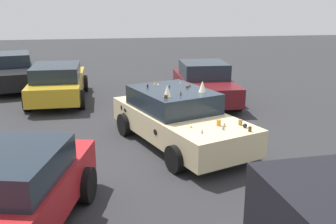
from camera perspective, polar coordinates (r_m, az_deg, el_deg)
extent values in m
plane|color=#2D2D30|center=(10.03, 1.70, -4.86)|extent=(60.00, 60.00, 0.00)
cube|color=beige|center=(9.83, 1.72, -1.72)|extent=(4.81, 3.24, 0.63)
cube|color=#1E2833|center=(9.96, 0.71, 1.95)|extent=(2.65, 2.34, 0.51)
cylinder|color=black|center=(9.40, 11.05, -4.64)|extent=(0.66, 0.42, 0.62)
cylinder|color=black|center=(8.37, 1.10, -7.00)|extent=(0.66, 0.42, 0.62)
cylinder|color=black|center=(11.51, 2.15, -0.44)|extent=(0.66, 0.42, 0.62)
cylinder|color=black|center=(10.68, -6.47, -1.87)|extent=(0.66, 0.42, 0.62)
ellipsoid|color=black|center=(9.74, 8.81, -2.51)|extent=(0.11, 0.05, 0.09)
ellipsoid|color=black|center=(11.15, 2.93, 0.89)|extent=(0.11, 0.06, 0.15)
ellipsoid|color=black|center=(9.17, 11.57, -2.55)|extent=(0.13, 0.06, 0.16)
ellipsoid|color=black|center=(10.70, -6.64, -0.36)|extent=(0.11, 0.05, 0.11)
ellipsoid|color=black|center=(10.77, -6.96, 0.65)|extent=(0.11, 0.06, 0.14)
ellipsoid|color=black|center=(10.55, -6.42, 0.27)|extent=(0.17, 0.08, 0.09)
ellipsoid|color=black|center=(11.04, 3.41, 0.07)|extent=(0.19, 0.08, 0.12)
ellipsoid|color=black|center=(9.04, -1.91, -3.03)|extent=(0.18, 0.08, 0.14)
ellipsoid|color=black|center=(11.75, 1.19, 0.58)|extent=(0.18, 0.08, 0.10)
ellipsoid|color=black|center=(10.71, 4.69, -0.92)|extent=(0.17, 0.08, 0.11)
ellipsoid|color=black|center=(10.12, 7.00, -1.39)|extent=(0.12, 0.06, 0.16)
sphere|color=orange|center=(8.86, 7.63, -1.53)|extent=(0.06, 0.06, 0.06)
cylinder|color=orange|center=(8.71, 7.54, -1.58)|extent=(0.13, 0.13, 0.14)
cylinder|color=#A87A38|center=(8.83, 10.73, -1.52)|extent=(0.13, 0.13, 0.12)
cone|color=gray|center=(8.17, 5.10, -2.79)|extent=(0.06, 0.06, 0.12)
cone|color=tan|center=(8.50, 3.45, -2.15)|extent=(0.09, 0.09, 0.07)
cone|color=#A87A38|center=(8.67, 8.38, -1.86)|extent=(0.10, 0.10, 0.09)
cylinder|color=gray|center=(8.44, 8.25, -2.33)|extent=(0.07, 0.07, 0.10)
cylinder|color=#51381E|center=(8.44, 12.10, -2.50)|extent=(0.10, 0.10, 0.11)
sphere|color=black|center=(8.67, 11.39, -2.00)|extent=(0.10, 0.10, 0.10)
cylinder|color=#51381E|center=(10.13, 2.90, 3.81)|extent=(0.12, 0.12, 0.06)
cone|color=#51381E|center=(9.30, 1.90, 2.89)|extent=(0.09, 0.09, 0.12)
cone|color=gray|center=(10.65, 1.86, 4.43)|extent=(0.07, 0.07, 0.06)
cone|color=#A87A38|center=(10.45, -1.99, 4.32)|extent=(0.12, 0.12, 0.10)
cone|color=black|center=(10.16, 0.21, 3.92)|extent=(0.07, 0.07, 0.07)
cylinder|color=silver|center=(10.33, -1.48, 4.06)|extent=(0.05, 0.05, 0.05)
cone|color=black|center=(10.27, 3.26, 3.99)|extent=(0.12, 0.12, 0.06)
cylinder|color=#51381E|center=(9.01, -0.34, 2.33)|extent=(0.09, 0.09, 0.08)
cylinder|color=black|center=(10.16, -3.06, 3.91)|extent=(0.07, 0.07, 0.08)
cone|color=beige|center=(9.64, 5.14, 3.82)|extent=(0.18, 0.18, 0.29)
cone|color=beige|center=(9.11, -0.11, 3.17)|extent=(0.18, 0.18, 0.29)
cube|color=#5B1419|center=(14.15, 5.45, 3.81)|extent=(4.25, 1.90, 0.64)
cube|color=#1E2833|center=(14.22, 5.35, 6.31)|extent=(1.80, 1.66, 0.55)
cylinder|color=black|center=(13.22, 10.42, 1.51)|extent=(0.63, 0.24, 0.62)
cylinder|color=black|center=(12.80, 2.81, 1.27)|extent=(0.63, 0.24, 0.62)
cylinder|color=black|center=(15.65, 7.57, 3.91)|extent=(0.63, 0.24, 0.62)
cylinder|color=black|center=(15.29, 1.10, 3.76)|extent=(0.63, 0.24, 0.62)
cube|color=black|center=(17.75, -22.24, 5.26)|extent=(4.73, 2.54, 0.67)
cube|color=#1E2833|center=(18.00, -22.43, 7.29)|extent=(2.17, 1.90, 0.51)
cylinder|color=black|center=(16.44, -19.16, 3.73)|extent=(0.64, 0.34, 0.61)
cylinder|color=black|center=(19.17, -19.53, 5.37)|extent=(0.64, 0.34, 0.61)
cube|color=red|center=(6.52, -23.10, -12.56)|extent=(4.37, 2.69, 0.65)
cube|color=#1E2833|center=(6.40, -23.06, -7.49)|extent=(2.20, 2.01, 0.48)
cylinder|color=black|center=(7.35, -12.02, -10.59)|extent=(0.70, 0.38, 0.67)
cube|color=gold|center=(14.89, -16.02, 3.89)|extent=(4.42, 1.78, 0.61)
cube|color=#1E2833|center=(14.45, -16.33, 5.75)|extent=(2.14, 1.63, 0.50)
cylinder|color=black|center=(16.40, -18.57, 3.86)|extent=(0.67, 0.22, 0.67)
cylinder|color=black|center=(16.20, -12.27, 4.20)|extent=(0.67, 0.22, 0.67)
cylinder|color=black|center=(13.77, -20.25, 1.45)|extent=(0.67, 0.22, 0.67)
cylinder|color=black|center=(13.54, -12.76, 1.83)|extent=(0.67, 0.22, 0.67)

